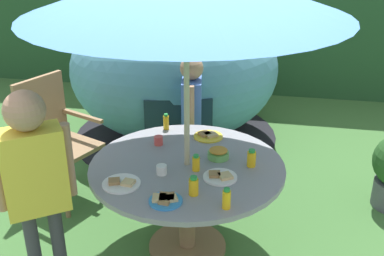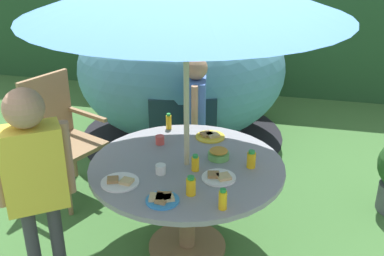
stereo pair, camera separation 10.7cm
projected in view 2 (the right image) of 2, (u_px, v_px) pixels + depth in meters
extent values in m
cube|color=#3D6B33|center=(187.00, 248.00, 3.41)|extent=(10.00, 10.00, 0.02)
cube|color=#234C28|center=(250.00, 18.00, 6.31)|extent=(9.00, 0.70, 1.93)
cylinder|color=brown|center=(187.00, 245.00, 3.40)|extent=(0.56, 0.56, 0.03)
cylinder|color=brown|center=(187.00, 209.00, 3.27)|extent=(0.11, 0.11, 0.66)
cylinder|color=gray|center=(187.00, 166.00, 3.12)|extent=(1.32, 1.32, 0.03)
cylinder|color=#B7AD8C|center=(187.00, 122.00, 2.99)|extent=(0.04, 0.04, 2.00)
cylinder|color=#93704C|center=(68.00, 190.00, 3.69)|extent=(0.04, 0.04, 0.45)
cylinder|color=#93704C|center=(108.00, 169.00, 4.02)|extent=(0.04, 0.04, 0.45)
cylinder|color=#93704C|center=(34.00, 174.00, 3.93)|extent=(0.04, 0.04, 0.45)
cylinder|color=#93704C|center=(74.00, 155.00, 4.26)|extent=(0.04, 0.04, 0.45)
cube|color=#93704C|center=(68.00, 146.00, 3.87)|extent=(0.64, 0.63, 0.04)
cube|color=#93704C|center=(47.00, 107.00, 3.87)|extent=(0.22, 0.46, 0.56)
cube|color=#93704C|center=(43.00, 131.00, 3.62)|extent=(0.46, 0.22, 0.03)
cube|color=#93704C|center=(86.00, 114.00, 3.95)|extent=(0.46, 0.22, 0.03)
ellipsoid|color=teal|center=(182.00, 69.00, 4.89)|extent=(2.57, 2.34, 1.51)
cylinder|color=black|center=(182.00, 133.00, 5.20)|extent=(2.71, 2.71, 0.01)
cube|color=#1A313A|center=(183.00, 134.00, 4.21)|extent=(0.60, 0.18, 0.68)
cylinder|color=navy|center=(196.00, 150.00, 4.25)|extent=(0.07, 0.07, 0.52)
cylinder|color=navy|center=(195.00, 157.00, 4.14)|extent=(0.07, 0.07, 0.52)
cube|color=#4C72C6|center=(196.00, 104.00, 4.00)|extent=(0.21, 0.32, 0.44)
cylinder|color=tan|center=(197.00, 95.00, 4.14)|extent=(0.06, 0.06, 0.40)
cylinder|color=tan|center=(195.00, 109.00, 3.83)|extent=(0.06, 0.06, 0.40)
sphere|color=tan|center=(196.00, 68.00, 3.86)|extent=(0.20, 0.20, 0.20)
cylinder|color=#3F3F47|center=(33.00, 249.00, 2.91)|extent=(0.08, 0.08, 0.61)
cylinder|color=#3F3F47|center=(58.00, 243.00, 2.96)|extent=(0.08, 0.08, 0.61)
cube|color=yellow|center=(33.00, 168.00, 2.70)|extent=(0.40, 0.36, 0.52)
cylinder|color=tan|center=(67.00, 158.00, 2.76)|extent=(0.07, 0.07, 0.47)
sphere|color=tan|center=(23.00, 108.00, 2.55)|extent=(0.23, 0.23, 0.23)
cylinder|color=#66B259|center=(219.00, 155.00, 3.18)|extent=(0.15, 0.15, 0.05)
ellipsoid|color=gold|center=(219.00, 151.00, 3.17)|extent=(0.13, 0.13, 0.04)
cylinder|color=yellow|center=(210.00, 137.00, 3.49)|extent=(0.22, 0.22, 0.01)
cube|color=tan|center=(213.00, 135.00, 3.48)|extent=(0.12, 0.12, 0.02)
cube|color=#9E7547|center=(207.00, 134.00, 3.50)|extent=(0.11, 0.11, 0.02)
cylinder|color=white|center=(120.00, 182.00, 2.89)|extent=(0.24, 0.24, 0.01)
cube|color=tan|center=(127.00, 181.00, 2.87)|extent=(0.08, 0.08, 0.02)
cube|color=#9E7547|center=(113.00, 180.00, 2.88)|extent=(0.09, 0.09, 0.02)
cylinder|color=#338CD8|center=(162.00, 200.00, 2.70)|extent=(0.20, 0.20, 0.01)
cube|color=tan|center=(169.00, 198.00, 2.70)|extent=(0.09, 0.09, 0.02)
cube|color=#9E7547|center=(164.00, 196.00, 2.71)|extent=(0.10, 0.10, 0.02)
cube|color=tan|center=(156.00, 197.00, 2.70)|extent=(0.09, 0.09, 0.02)
cube|color=#9E7547|center=(161.00, 201.00, 2.67)|extent=(0.07, 0.07, 0.02)
cylinder|color=white|center=(219.00, 178.00, 2.94)|extent=(0.22, 0.22, 0.01)
cube|color=tan|center=(224.00, 177.00, 2.92)|extent=(0.11, 0.11, 0.02)
cube|color=#9E7547|center=(213.00, 175.00, 2.94)|extent=(0.09, 0.09, 0.02)
cylinder|color=yellow|center=(191.00, 187.00, 2.75)|extent=(0.06, 0.06, 0.11)
cylinder|color=green|center=(191.00, 178.00, 2.72)|extent=(0.04, 0.04, 0.02)
cylinder|color=yellow|center=(251.00, 160.00, 3.06)|extent=(0.06, 0.06, 0.10)
cylinder|color=green|center=(252.00, 152.00, 3.03)|extent=(0.04, 0.04, 0.02)
cylinder|color=yellow|center=(223.00, 200.00, 2.61)|extent=(0.05, 0.05, 0.11)
cylinder|color=green|center=(223.00, 190.00, 2.59)|extent=(0.03, 0.03, 0.02)
cylinder|color=yellow|center=(169.00, 122.00, 3.62)|extent=(0.04, 0.04, 0.11)
cylinder|color=green|center=(169.00, 115.00, 3.59)|extent=(0.03, 0.03, 0.02)
cylinder|color=yellow|center=(195.00, 164.00, 3.02)|extent=(0.05, 0.05, 0.10)
cylinder|color=green|center=(195.00, 156.00, 2.99)|extent=(0.04, 0.04, 0.02)
cylinder|color=#E04C47|center=(160.00, 140.00, 3.38)|extent=(0.06, 0.06, 0.06)
cylinder|color=white|center=(161.00, 169.00, 2.99)|extent=(0.07, 0.07, 0.06)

